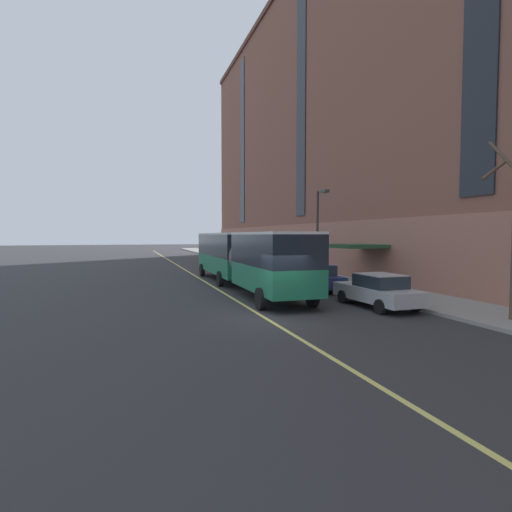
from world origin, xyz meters
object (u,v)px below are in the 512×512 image
(parked_car_navy_5, at_px, (316,277))
(parked_car_navy_0, at_px, (245,261))
(city_bus, at_px, (242,256))
(parked_car_silver_2, at_px, (378,291))
(street_lamp, at_px, (319,225))
(parked_car_navy_6, at_px, (267,266))
(parked_car_navy_4, at_px, (228,257))

(parked_car_navy_5, bearing_deg, parked_car_navy_0, 89.37)
(parked_car_navy_0, bearing_deg, city_bus, -106.93)
(parked_car_silver_2, xyz_separation_m, street_lamp, (1.83, 9.56, 3.26))
(parked_car_navy_6, bearing_deg, street_lamp, -73.18)
(city_bus, height_order, parked_car_navy_4, city_bus)
(parked_car_navy_5, height_order, street_lamp, street_lamp)
(parked_car_navy_5, relative_size, parked_car_navy_6, 1.01)
(parked_car_navy_4, distance_m, street_lamp, 19.61)
(parked_car_silver_2, relative_size, street_lamp, 0.76)
(parked_car_silver_2, xyz_separation_m, parked_car_navy_4, (0.03, 28.81, -0.00))
(city_bus, relative_size, parked_car_navy_6, 4.02)
(parked_car_navy_4, xyz_separation_m, parked_car_navy_6, (0.03, -13.37, 0.00))
(city_bus, bearing_deg, parked_car_navy_6, 58.76)
(parked_car_navy_0, xyz_separation_m, parked_car_navy_6, (-0.02, -6.69, 0.00))
(parked_car_silver_2, bearing_deg, street_lamp, 79.15)
(parked_car_silver_2, distance_m, parked_car_navy_6, 15.44)
(parked_car_navy_0, bearing_deg, street_lamp, -82.05)
(parked_car_silver_2, relative_size, parked_car_navy_6, 1.03)
(parked_car_silver_2, height_order, street_lamp, street_lamp)
(parked_car_navy_6, bearing_deg, parked_car_navy_4, 90.12)
(parked_car_navy_5, bearing_deg, parked_car_navy_4, 89.68)
(city_bus, height_order, parked_car_navy_5, city_bus)
(parked_car_navy_4, bearing_deg, parked_car_silver_2, -90.05)
(parked_car_silver_2, height_order, parked_car_navy_6, same)
(parked_car_navy_0, xyz_separation_m, street_lamp, (1.76, -12.57, 3.26))
(parked_car_navy_0, relative_size, street_lamp, 0.73)
(parked_car_navy_4, xyz_separation_m, street_lamp, (1.81, -19.25, 3.26))
(parked_car_navy_0, xyz_separation_m, parked_car_navy_5, (-0.18, -16.08, 0.00))
(city_bus, relative_size, parked_car_navy_4, 4.07)
(parked_car_navy_0, relative_size, parked_car_navy_4, 1.00)
(city_bus, xyz_separation_m, parked_car_navy_4, (4.02, 20.04, -1.24))
(parked_car_navy_4, relative_size, street_lamp, 0.73)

